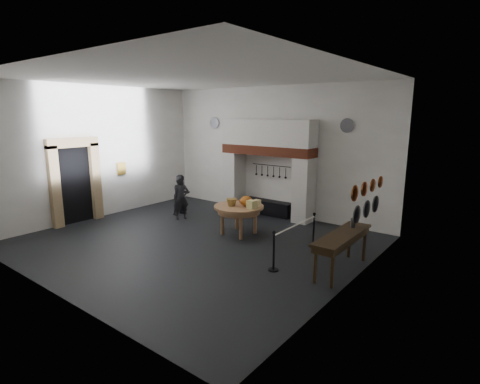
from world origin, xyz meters
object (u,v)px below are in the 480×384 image
Objects in this scene: visitor_near at (181,198)px; barrier_post_far at (314,231)px; side_table at (343,235)px; visitor_far at (182,195)px; iron_range at (268,207)px; barrier_post_near at (274,252)px; work_table at (239,207)px.

visitor_near reaches higher than barrier_post_far.
visitor_far is at bearing 169.57° from side_table.
side_table is at bearing -40.84° from barrier_post_far.
side_table is (6.49, -1.19, 0.15)m from visitor_far.
barrier_post_near is at bearing -54.87° from iron_range.
visitor_near is (-1.99, -2.34, 0.49)m from iron_range.
visitor_far is at bearing 178.72° from barrier_post_far.
barrier_post_near is at bearing -35.56° from work_table.
visitor_near is at bearing 172.57° from side_table.
iron_range is 2.11× the size of barrier_post_far.
visitor_far is at bearing 72.69° from visitor_near.
iron_range is 0.86× the size of side_table.
iron_range is 1.29× the size of visitor_near.
visitor_near reaches higher than barrier_post_near.
iron_range is 3.11m from visitor_near.
visitor_far reaches higher than iron_range.
side_table is at bearing 36.55° from barrier_post_near.
visitor_near is at bearing -131.17° from visitor_far.
barrier_post_near is at bearing -81.84° from visitor_near.
barrier_post_near is 2.00m from barrier_post_far.
visitor_far is 5.25m from barrier_post_far.
work_table is at bearing 144.44° from barrier_post_near.
side_table is (4.10, -3.13, 0.62)m from iron_range.
iron_range is 5.20m from side_table.
work_table reaches higher than iron_range.
work_table is at bearing -95.47° from visitor_far.
visitor_far is (-2.39, -1.94, 0.47)m from iron_range.
barrier_post_near and barrier_post_far have the same top height.
barrier_post_near is at bearing -90.00° from barrier_post_far.
visitor_far reaches higher than barrier_post_far.
side_table is (6.09, -0.79, 0.13)m from visitor_near.
barrier_post_far is at bearing 90.00° from barrier_post_near.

